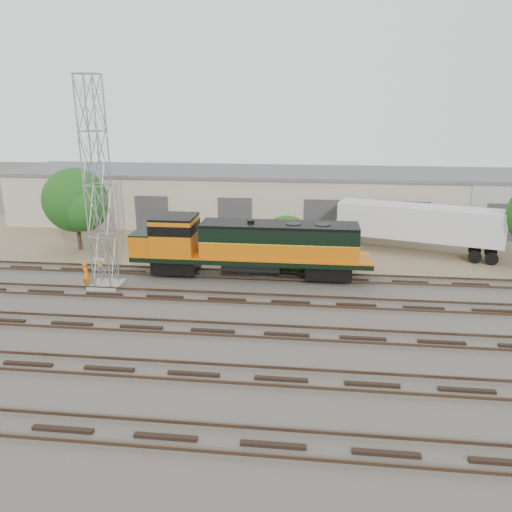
# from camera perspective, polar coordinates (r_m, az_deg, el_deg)

# --- Properties ---
(ground) EXTENTS (140.00, 140.00, 0.00)m
(ground) POSITION_cam_1_polar(r_m,az_deg,el_deg) (29.68, 3.84, -6.51)
(ground) COLOR #47423A
(ground) RESTS_ON ground
(dirt_strip) EXTENTS (80.00, 16.00, 0.02)m
(dirt_strip) POSITION_cam_1_polar(r_m,az_deg,el_deg) (43.82, 4.80, 1.41)
(dirt_strip) COLOR #726047
(dirt_strip) RESTS_ON ground
(tracks) EXTENTS (80.00, 20.40, 0.28)m
(tracks) POSITION_cam_1_polar(r_m,az_deg,el_deg) (26.93, 3.52, -8.92)
(tracks) COLOR black
(tracks) RESTS_ON ground
(warehouse) EXTENTS (58.40, 10.40, 5.30)m
(warehouse) POSITION_cam_1_polar(r_m,az_deg,el_deg) (50.99, 5.22, 6.71)
(warehouse) COLOR #B9AF9A
(warehouse) RESTS_ON ground
(locomotive) EXTENTS (16.77, 2.94, 4.03)m
(locomotive) POSITION_cam_1_polar(r_m,az_deg,el_deg) (34.80, -1.07, 1.21)
(locomotive) COLOR black
(locomotive) RESTS_ON tracks
(signal_tower) EXTENTS (2.00, 2.00, 13.53)m
(signal_tower) POSITION_cam_1_polar(r_m,az_deg,el_deg) (33.57, -17.62, 7.32)
(signal_tower) COLOR gray
(signal_tower) RESTS_ON ground
(sign_post) EXTENTS (0.78, 0.24, 1.95)m
(sign_post) POSITION_cam_1_polar(r_m,az_deg,el_deg) (35.17, -17.46, -1.06)
(sign_post) COLOR gray
(sign_post) RESTS_ON ground
(worker) EXTENTS (0.77, 0.72, 1.77)m
(worker) POSITION_cam_1_polar(r_m,az_deg,el_deg) (35.08, -18.84, -2.07)
(worker) COLOR orange
(worker) RESTS_ON ground
(semi_trailer) EXTENTS (13.02, 6.01, 3.94)m
(semi_trailer) POSITION_cam_1_polar(r_m,az_deg,el_deg) (42.42, 18.49, 3.48)
(semi_trailer) COLOR silver
(semi_trailer) RESTS_ON ground
(tree_west) EXTENTS (5.47, 5.21, 6.82)m
(tree_west) POSITION_cam_1_polar(r_m,az_deg,el_deg) (43.30, -19.73, 5.79)
(tree_west) COLOR #382619
(tree_west) RESTS_ON ground
(tree_mid) EXTENTS (4.43, 4.22, 4.22)m
(tree_mid) POSITION_cam_1_polar(r_m,az_deg,el_deg) (36.77, 3.83, 1.14)
(tree_mid) COLOR #382619
(tree_mid) RESTS_ON ground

